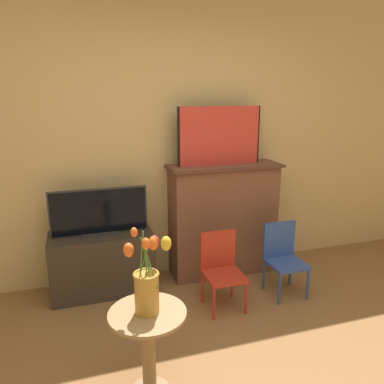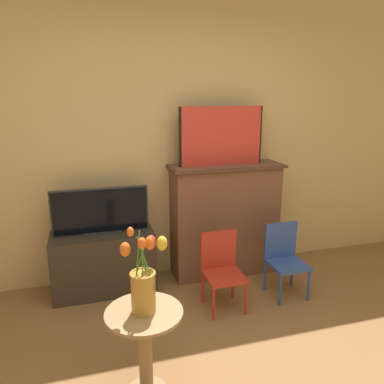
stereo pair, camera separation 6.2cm
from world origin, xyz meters
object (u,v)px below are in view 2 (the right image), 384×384
at_px(painting, 221,136).
at_px(vase_tulips, 144,282).
at_px(chair_red, 222,267).
at_px(tv_monitor, 101,212).
at_px(chair_blue, 284,256).

height_order(painting, vase_tulips, painting).
distance_m(painting, chair_red, 1.20).
distance_m(tv_monitor, chair_red, 1.16).
bearing_deg(chair_blue, painting, 126.78).
bearing_deg(chair_red, painting, 71.37).
bearing_deg(tv_monitor, chair_red, -30.12).
relative_size(painting, chair_red, 1.28).
bearing_deg(painting, tv_monitor, -177.29).
bearing_deg(painting, chair_red, -108.63).
relative_size(tv_monitor, chair_red, 1.31).
xyz_separation_m(painting, chair_blue, (0.41, -0.56, -1.02)).
distance_m(painting, vase_tulips, 1.82).
xyz_separation_m(painting, vase_tulips, (-0.98, -1.40, -0.63)).
relative_size(tv_monitor, chair_blue, 1.31).
bearing_deg(tv_monitor, painting, 2.71).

